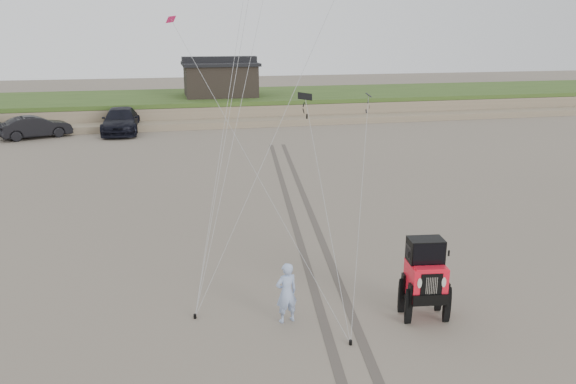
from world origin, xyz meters
name	(u,v)px	position (x,y,z in m)	size (l,w,h in m)	color
ground	(305,320)	(0.00, 0.00, 0.00)	(160.00, 160.00, 0.00)	#6B6054
dune_ridge	(198,106)	(0.00, 37.50, 0.82)	(160.00, 14.25, 1.73)	#7A6B54
cabin	(220,78)	(2.00, 37.00, 3.24)	(6.40, 5.40, 3.35)	black
truck_b	(35,127)	(-11.81, 29.01, 0.77)	(1.63, 4.67, 1.54)	black
truck_c	(121,121)	(-6.12, 29.80, 0.89)	(2.49, 6.14, 1.78)	black
jeep	(425,287)	(3.05, -0.57, 0.85)	(1.98, 4.59, 1.71)	#FF162B
man	(286,293)	(-0.48, 0.03, 0.81)	(0.59, 0.39, 1.62)	#819AC7
stake_main	(195,316)	(-2.78, 0.71, 0.06)	(0.08, 0.08, 0.12)	black
stake_aux	(351,342)	(0.76, -1.42, 0.06)	(0.08, 0.08, 0.12)	black
tire_tracks	(303,218)	(2.00, 8.00, 0.00)	(5.22, 29.74, 0.01)	#4C443D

